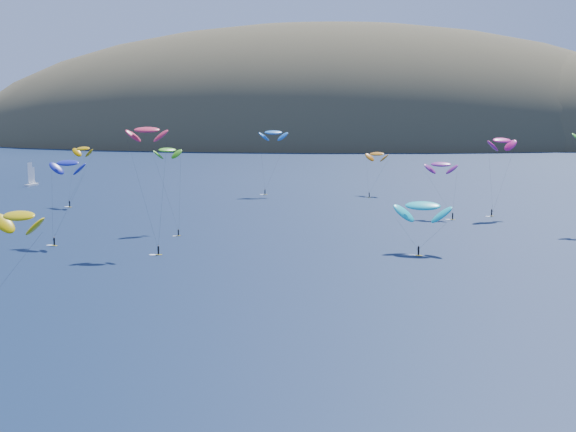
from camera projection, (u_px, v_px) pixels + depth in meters
The scene contains 13 objects.
ground at pixel (109, 404), 85.90m from camera, with size 2800.00×2800.00×0.00m, color black.
island at pixel (352, 154), 640.94m from camera, with size 730.00×300.00×210.00m.
sailboat at pixel (32, 183), 305.29m from camera, with size 8.41×7.27×10.12m.
kitesurfer_1 at pixel (83, 149), 248.60m from camera, with size 9.16×11.78×19.77m.
kitesurfer_2 at pixel (19, 216), 119.43m from camera, with size 10.02×14.06×17.79m.
kitesurfer_3 at pixel (167, 150), 200.78m from camera, with size 9.06×15.12×22.02m.
kitesurfer_4 at pixel (273, 133), 275.98m from camera, with size 10.26×6.53×23.96m.
kitesurfer_5 at pixel (423, 206), 172.13m from camera, with size 12.75×10.28×13.12m.
kitesurfer_6 at pixel (441, 164), 223.06m from camera, with size 9.41×9.88×17.07m.
kitesurfer_8 at pixel (502, 140), 223.96m from camera, with size 10.61×9.03×23.91m.
kitesurfer_9 at pixel (147, 130), 172.65m from camera, with size 9.00×10.31×28.38m.
kitesurfer_10 at pixel (68, 163), 182.72m from camera, with size 9.64×9.66×20.62m.
kitesurfer_11 at pixel (377, 154), 277.15m from camera, with size 9.30×15.54×16.29m.
Camera 1 is at (23.80, -80.91, 32.34)m, focal length 50.00 mm.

